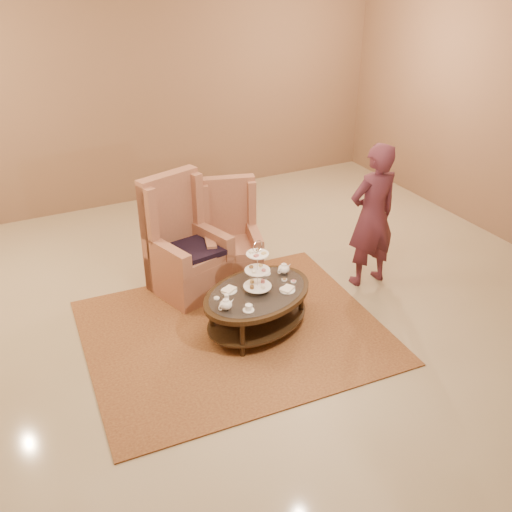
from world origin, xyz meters
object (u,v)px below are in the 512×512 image
armchair_right (231,245)px  person (372,216)px  tea_table (257,298)px  armchair_left (184,253)px

armchair_right → person: bearing=-16.3°
tea_table → person: person is taller
tea_table → person: bearing=-8.2°
armchair_left → person: (2.01, -0.82, 0.40)m
tea_table → armchair_left: armchair_left is taller
tea_table → person: 1.72m
tea_table → armchair_right: bearing=60.7°
armchair_left → armchair_right: 0.62m
armchair_left → armchair_right: armchair_left is taller
armchair_left → person: person is taller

